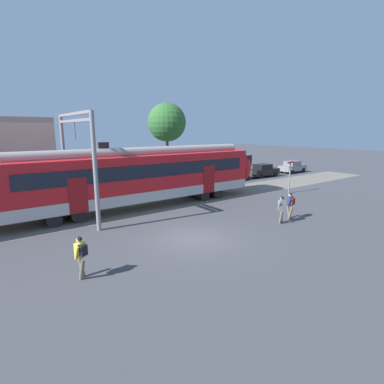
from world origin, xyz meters
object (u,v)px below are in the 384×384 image
parked_car_grey (293,167)px  crossing_signal (290,171)px  parked_car_tan (235,174)px  pedestrian_yellow (81,254)px  pedestrian_navy (290,204)px  pedestrian_grey (282,208)px  parked_car_black (263,170)px

parked_car_grey → crossing_signal: bearing=-146.0°
parked_car_grey → parked_car_tan: bearing=-180.0°
pedestrian_yellow → parked_car_tan: size_ratio=0.41×
pedestrian_yellow → pedestrian_navy: bearing=0.3°
pedestrian_navy → pedestrian_grey: bearing=-168.2°
pedestrian_navy → parked_car_tan: bearing=59.1°
pedestrian_yellow → parked_car_grey: pedestrian_yellow is taller
pedestrian_yellow → pedestrian_grey: size_ratio=1.00×
pedestrian_navy → parked_car_black: 17.41m
parked_car_tan → crossing_signal: size_ratio=1.36×
pedestrian_grey → pedestrian_navy: (1.20, 0.25, 0.03)m
parked_car_grey → parked_car_black: bearing=-179.1°
pedestrian_navy → parked_car_grey: bearing=34.7°
parked_car_black → parked_car_grey: 5.92m
pedestrian_yellow → pedestrian_grey: (11.68, -0.18, -0.03)m
pedestrian_yellow → parked_car_tan: 23.97m
parked_car_grey → pedestrian_grey: bearing=-146.4°
pedestrian_yellow → parked_car_black: size_ratio=0.41×
pedestrian_grey → parked_car_grey: 23.15m
pedestrian_yellow → pedestrian_navy: same height
pedestrian_grey → parked_car_black: bearing=43.5°
parked_car_tan → parked_car_grey: size_ratio=1.01×
parked_car_tan → parked_car_grey: bearing=0.0°
pedestrian_navy → parked_car_tan: pedestrian_navy is taller
pedestrian_yellow → parked_car_grey: size_ratio=0.41×
pedestrian_grey → parked_car_grey: size_ratio=0.41×
parked_car_tan → crossing_signal: bearing=-96.6°
pedestrian_navy → parked_car_grey: pedestrian_navy is taller
pedestrian_navy → crossing_signal: 8.24m
parked_car_tan → parked_car_black: 4.67m
parked_car_tan → pedestrian_yellow: bearing=-148.3°
pedestrian_navy → parked_car_grey: size_ratio=0.41×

